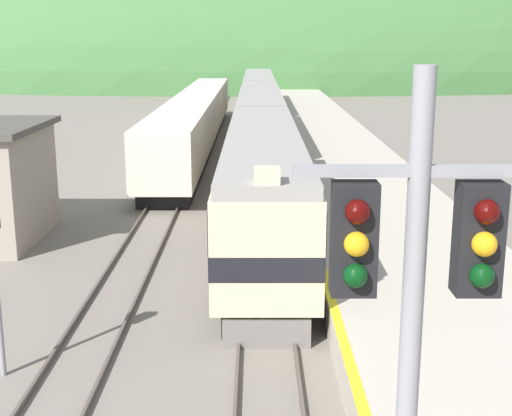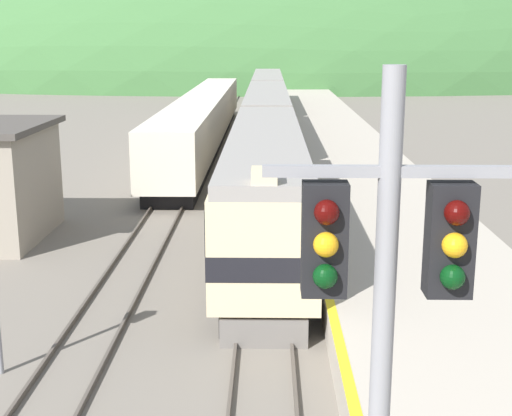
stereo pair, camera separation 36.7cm
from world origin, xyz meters
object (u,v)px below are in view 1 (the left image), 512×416
express_train_lead_car (264,183)px  carriage_second (260,119)px  carriage_third (259,93)px  siding_train (197,119)px  signal_mast_main (411,353)px

express_train_lead_car → carriage_second: (0.00, 22.04, -0.01)m
carriage_third → siding_train: size_ratio=0.52×
carriage_third → siding_train: 19.93m
siding_train → signal_mast_main: size_ratio=5.57×
express_train_lead_car → carriage_second: bearing=90.0°
carriage_second → siding_train: size_ratio=0.52×
carriage_second → siding_train: carriage_second is taller
carriage_third → siding_train: (-4.59, -19.39, -0.40)m
siding_train → carriage_second: bearing=-35.4°
express_train_lead_car → signal_mast_main: signal_mast_main is taller
carriage_second → signal_mast_main: bearing=-88.5°
carriage_second → express_train_lead_car: bearing=-90.0°
carriage_second → signal_mast_main: 42.74m
express_train_lead_car → signal_mast_main: size_ratio=2.67×
carriage_second → siding_train: bearing=144.6°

